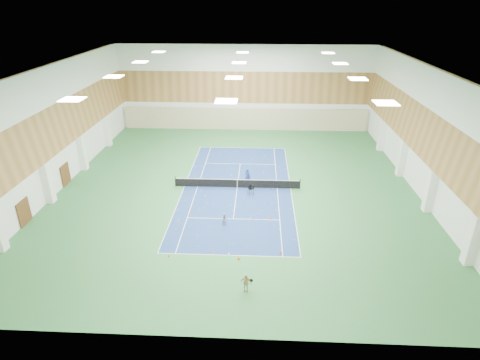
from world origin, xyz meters
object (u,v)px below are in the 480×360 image
at_px(tennis_net, 237,183).
at_px(coach, 247,176).
at_px(ball_cart, 251,190).
at_px(child_apron, 246,283).
at_px(child_court, 225,219).

bearing_deg(tennis_net, coach, 41.74).
bearing_deg(ball_cart, child_apron, -113.48).
bearing_deg(tennis_net, child_apron, -84.79).
xyz_separation_m(tennis_net, coach, (1.02, 0.91, 0.33)).
height_order(child_court, child_apron, child_apron).
xyz_separation_m(child_apron, ball_cart, (-0.03, 14.41, -0.23)).
relative_size(child_court, ball_cart, 1.21).
bearing_deg(coach, tennis_net, 62.24).
distance_m(coach, child_apron, 16.76).
xyz_separation_m(coach, ball_cart, (0.40, -2.34, -0.43)).
relative_size(tennis_net, child_apron, 9.57).
bearing_deg(tennis_net, ball_cart, -45.34).
xyz_separation_m(child_court, ball_cart, (2.08, 5.99, -0.09)).
bearing_deg(ball_cart, tennis_net, 111.07).
height_order(tennis_net, coach, coach).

